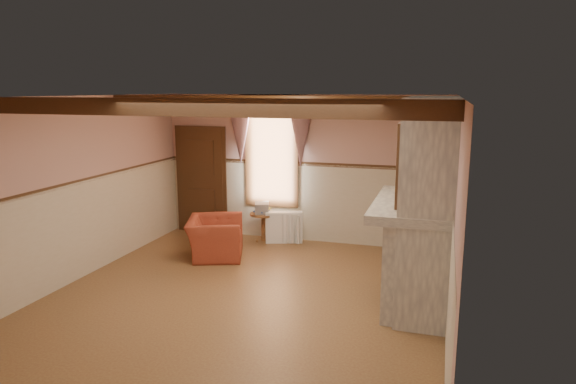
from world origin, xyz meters
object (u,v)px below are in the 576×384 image
(armchair, at_px, (215,238))
(mantel_clock, at_px, (418,185))
(radiator, at_px, (284,227))
(bowl, at_px, (414,201))
(side_table, at_px, (263,227))
(oil_lamp, at_px, (418,182))

(armchair, bearing_deg, mantel_clock, -114.94)
(radiator, xyz_separation_m, bowl, (2.51, -2.28, 1.16))
(side_table, bearing_deg, oil_lamp, -25.91)
(mantel_clock, bearing_deg, side_table, 153.49)
(bowl, height_order, oil_lamp, oil_lamp)
(armchair, distance_m, bowl, 3.77)
(armchair, height_order, mantel_clock, mantel_clock)
(side_table, relative_size, oil_lamp, 1.96)
(oil_lamp, bearing_deg, mantel_clock, -90.00)
(side_table, relative_size, radiator, 0.79)
(bowl, bearing_deg, side_table, 142.13)
(oil_lamp, bearing_deg, side_table, 154.09)
(radiator, bearing_deg, bowl, -60.62)
(armchair, height_order, bowl, bowl)
(armchair, height_order, oil_lamp, oil_lamp)
(armchair, distance_m, side_table, 1.25)
(radiator, distance_m, oil_lamp, 3.15)
(side_table, distance_m, radiator, 0.42)
(bowl, distance_m, mantel_clock, 0.82)
(side_table, bearing_deg, armchair, -112.80)
(bowl, distance_m, oil_lamp, 0.86)
(radiator, height_order, oil_lamp, oil_lamp)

